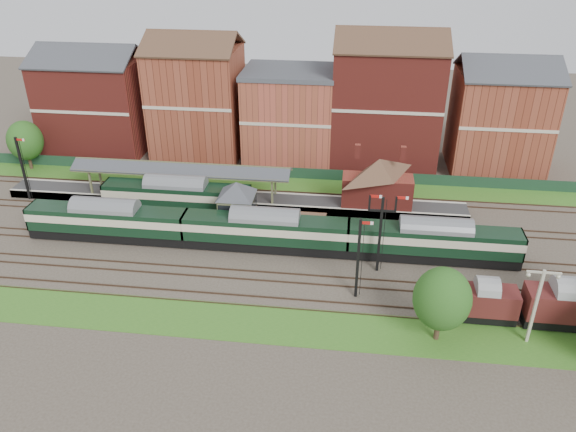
# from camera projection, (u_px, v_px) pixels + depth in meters

# --- Properties ---
(ground) EXTENTS (160.00, 160.00, 0.00)m
(ground) POSITION_uv_depth(u_px,v_px,m) (260.00, 249.00, 58.55)
(ground) COLOR #473D33
(ground) RESTS_ON ground
(grass_back) EXTENTS (90.00, 4.50, 0.06)m
(grass_back) POSITION_uv_depth(u_px,v_px,m) (281.00, 184.00, 72.49)
(grass_back) COLOR #2D6619
(grass_back) RESTS_ON ground
(grass_front) EXTENTS (90.00, 5.00, 0.06)m
(grass_front) POSITION_uv_depth(u_px,v_px,m) (237.00, 322.00, 48.06)
(grass_front) COLOR #2D6619
(grass_front) RESTS_ON ground
(fence) EXTENTS (90.00, 0.12, 1.50)m
(fence) POSITION_uv_depth(u_px,v_px,m) (283.00, 172.00, 73.89)
(fence) COLOR #193823
(fence) RESTS_ON ground
(platform) EXTENTS (55.00, 3.40, 1.00)m
(platform) POSITION_uv_depth(u_px,v_px,m) (233.00, 200.00, 67.35)
(platform) COLOR #2D2D2D
(platform) RESTS_ON ground
(signal_box) EXTENTS (5.40, 5.40, 6.00)m
(signal_box) POSITION_uv_depth(u_px,v_px,m) (237.00, 206.00, 60.18)
(signal_box) COLOR #58684A
(signal_box) RESTS_ON ground
(brick_hut) EXTENTS (3.20, 2.64, 2.94)m
(brick_hut) POSITION_uv_depth(u_px,v_px,m) (311.00, 227.00, 60.27)
(brick_hut) COLOR brown
(brick_hut) RESTS_ON ground
(station_building) EXTENTS (8.10, 8.10, 5.90)m
(station_building) POSITION_uv_depth(u_px,v_px,m) (378.00, 181.00, 63.86)
(station_building) COLOR maroon
(station_building) RESTS_ON platform
(canopy) EXTENTS (26.00, 3.89, 4.08)m
(canopy) POSITION_uv_depth(u_px,v_px,m) (181.00, 166.00, 66.06)
(canopy) COLOR brown
(canopy) RESTS_ON platform
(semaphore_bracket) EXTENTS (3.60, 0.25, 8.18)m
(semaphore_bracket) POSITION_uv_depth(u_px,v_px,m) (381.00, 229.00, 52.85)
(semaphore_bracket) COLOR black
(semaphore_bracket) RESTS_ON ground
(semaphore_platform_end) EXTENTS (1.23, 0.25, 8.00)m
(semaphore_platform_end) POSITION_uv_depth(u_px,v_px,m) (23.00, 168.00, 66.79)
(semaphore_platform_end) COLOR black
(semaphore_platform_end) RESTS_ON ground
(semaphore_siding) EXTENTS (1.23, 0.25, 8.00)m
(semaphore_siding) POSITION_uv_depth(u_px,v_px,m) (358.00, 258.00, 49.37)
(semaphore_siding) COLOR black
(semaphore_siding) RESTS_ON ground
(yard_lamp) EXTENTS (2.60, 0.22, 7.00)m
(yard_lamp) POSITION_uv_depth(u_px,v_px,m) (536.00, 302.00, 44.01)
(yard_lamp) COLOR beige
(yard_lamp) RESTS_ON ground
(town_backdrop) EXTENTS (69.00, 10.00, 16.00)m
(town_backdrop) POSITION_uv_depth(u_px,v_px,m) (288.00, 110.00, 77.03)
(town_backdrop) COLOR maroon
(town_backdrop) RESTS_ON ground
(dmu_train) EXTENTS (50.82, 2.67, 3.90)m
(dmu_train) POSITION_uv_depth(u_px,v_px,m) (265.00, 230.00, 57.39)
(dmu_train) COLOR black
(dmu_train) RESTS_ON ground
(platform_railcar) EXTENTS (16.98, 2.68, 3.91)m
(platform_railcar) POSITION_uv_depth(u_px,v_px,m) (177.00, 196.00, 64.29)
(platform_railcar) COLOR black
(platform_railcar) RESTS_ON ground
(goods_van_a) EXTENTS (5.36, 2.32, 3.25)m
(goods_van_a) POSITION_uv_depth(u_px,v_px,m) (484.00, 302.00, 47.55)
(goods_van_a) COLOR black
(goods_van_a) RESTS_ON ground
(goods_van_b) EXTENTS (6.03, 2.61, 3.66)m
(goods_van_b) POSITION_uv_depth(u_px,v_px,m) (562.00, 305.00, 46.77)
(goods_van_b) COLOR black
(goods_van_b) RESTS_ON ground
(tree_far) EXTENTS (4.61, 4.61, 6.73)m
(tree_far) POSITION_uv_depth(u_px,v_px,m) (442.00, 299.00, 44.27)
(tree_far) COLOR #382619
(tree_far) RESTS_ON ground
(tree_back) EXTENTS (4.64, 4.64, 6.79)m
(tree_back) POSITION_uv_depth(u_px,v_px,m) (25.00, 141.00, 74.86)
(tree_back) COLOR #382619
(tree_back) RESTS_ON ground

